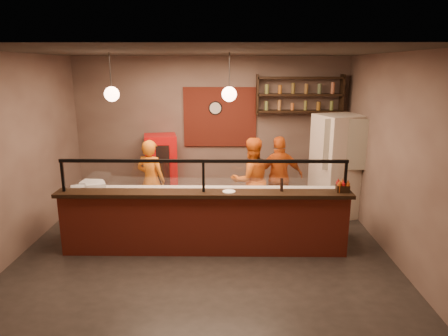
{
  "coord_description": "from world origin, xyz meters",
  "views": [
    {
      "loc": [
        0.4,
        -6.32,
        2.99
      ],
      "look_at": [
        0.32,
        0.3,
        1.3
      ],
      "focal_mm": 32.0,
      "sensor_mm": 36.0,
      "label": 1
    }
  ],
  "objects_px": {
    "cook_right": "(279,177)",
    "condiment_caddy": "(343,188)",
    "pizza_dough": "(192,193)",
    "wall_clock": "(215,108)",
    "red_cooler": "(161,170)",
    "cook_mid": "(251,180)",
    "fridge": "(338,166)",
    "pepper_mill": "(282,185)",
    "cook_left": "(151,181)"
  },
  "relations": [
    {
      "from": "cook_right",
      "to": "pepper_mill",
      "type": "height_order",
      "value": "cook_right"
    },
    {
      "from": "wall_clock",
      "to": "fridge",
      "type": "height_order",
      "value": "wall_clock"
    },
    {
      "from": "cook_mid",
      "to": "condiment_caddy",
      "type": "distance_m",
      "value": 1.98
    },
    {
      "from": "wall_clock",
      "to": "condiment_caddy",
      "type": "distance_m",
      "value": 3.58
    },
    {
      "from": "cook_mid",
      "to": "fridge",
      "type": "xyz_separation_m",
      "value": [
        1.77,
        0.36,
        0.2
      ]
    },
    {
      "from": "cook_right",
      "to": "condiment_caddy",
      "type": "relative_size",
      "value": 8.4
    },
    {
      "from": "cook_right",
      "to": "fridge",
      "type": "xyz_separation_m",
      "value": [
        1.19,
        0.12,
        0.2
      ]
    },
    {
      "from": "cook_right",
      "to": "pepper_mill",
      "type": "bearing_deg",
      "value": 73.72
    },
    {
      "from": "wall_clock",
      "to": "pizza_dough",
      "type": "bearing_deg",
      "value": -97.83
    },
    {
      "from": "wall_clock",
      "to": "pepper_mill",
      "type": "relative_size",
      "value": 1.4
    },
    {
      "from": "wall_clock",
      "to": "red_cooler",
      "type": "bearing_deg",
      "value": -165.36
    },
    {
      "from": "cook_right",
      "to": "condiment_caddy",
      "type": "height_order",
      "value": "cook_right"
    },
    {
      "from": "wall_clock",
      "to": "cook_left",
      "type": "bearing_deg",
      "value": -133.9
    },
    {
      "from": "cook_left",
      "to": "pepper_mill",
      "type": "distance_m",
      "value": 2.79
    },
    {
      "from": "red_cooler",
      "to": "wall_clock",
      "type": "bearing_deg",
      "value": 3.03
    },
    {
      "from": "cook_right",
      "to": "condiment_caddy",
      "type": "bearing_deg",
      "value": 105.39
    },
    {
      "from": "pepper_mill",
      "to": "cook_left",
      "type": "bearing_deg",
      "value": 148.78
    },
    {
      "from": "wall_clock",
      "to": "fridge",
      "type": "relative_size",
      "value": 0.15
    },
    {
      "from": "wall_clock",
      "to": "condiment_caddy",
      "type": "xyz_separation_m",
      "value": [
        2.1,
        -2.72,
        -0.99
      ]
    },
    {
      "from": "cook_right",
      "to": "condiment_caddy",
      "type": "distance_m",
      "value": 1.85
    },
    {
      "from": "pizza_dough",
      "to": "condiment_caddy",
      "type": "xyz_separation_m",
      "value": [
        2.42,
        -0.37,
        0.21
      ]
    },
    {
      "from": "pepper_mill",
      "to": "cook_mid",
      "type": "bearing_deg",
      "value": 106.02
    },
    {
      "from": "cook_right",
      "to": "fridge",
      "type": "bearing_deg",
      "value": 175.78
    },
    {
      "from": "cook_left",
      "to": "pepper_mill",
      "type": "relative_size",
      "value": 7.6
    },
    {
      "from": "cook_left",
      "to": "red_cooler",
      "type": "height_order",
      "value": "cook_left"
    },
    {
      "from": "pizza_dough",
      "to": "red_cooler",
      "type": "bearing_deg",
      "value": 112.86
    },
    {
      "from": "condiment_caddy",
      "to": "red_cooler",
      "type": "bearing_deg",
      "value": 143.74
    },
    {
      "from": "cook_mid",
      "to": "red_cooler",
      "type": "height_order",
      "value": "cook_mid"
    },
    {
      "from": "cook_right",
      "to": "cook_left",
      "type": "bearing_deg",
      "value": -5.61
    },
    {
      "from": "condiment_caddy",
      "to": "cook_right",
      "type": "bearing_deg",
      "value": 115.6
    },
    {
      "from": "cook_mid",
      "to": "cook_left",
      "type": "bearing_deg",
      "value": -18.57
    },
    {
      "from": "fridge",
      "to": "pizza_dough",
      "type": "distance_m",
      "value": 3.16
    },
    {
      "from": "red_cooler",
      "to": "condiment_caddy",
      "type": "bearing_deg",
      "value": -47.87
    },
    {
      "from": "cook_mid",
      "to": "red_cooler",
      "type": "bearing_deg",
      "value": -45.13
    },
    {
      "from": "pepper_mill",
      "to": "red_cooler",
      "type": "bearing_deg",
      "value": 134.05
    },
    {
      "from": "red_cooler",
      "to": "pizza_dough",
      "type": "distance_m",
      "value": 2.22
    },
    {
      "from": "fridge",
      "to": "condiment_caddy",
      "type": "bearing_deg",
      "value": -122.8
    },
    {
      "from": "cook_mid",
      "to": "pizza_dough",
      "type": "relative_size",
      "value": 3.71
    },
    {
      "from": "fridge",
      "to": "red_cooler",
      "type": "xyz_separation_m",
      "value": [
        -3.69,
        0.64,
        -0.26
      ]
    },
    {
      "from": "cook_left",
      "to": "fridge",
      "type": "distance_m",
      "value": 3.75
    },
    {
      "from": "cook_mid",
      "to": "red_cooler",
      "type": "distance_m",
      "value": 2.17
    },
    {
      "from": "cook_left",
      "to": "cook_right",
      "type": "bearing_deg",
      "value": -155.0
    },
    {
      "from": "cook_mid",
      "to": "red_cooler",
      "type": "relative_size",
      "value": 1.08
    },
    {
      "from": "pizza_dough",
      "to": "condiment_caddy",
      "type": "relative_size",
      "value": 2.29
    },
    {
      "from": "fridge",
      "to": "pizza_dough",
      "type": "height_order",
      "value": "fridge"
    },
    {
      "from": "pizza_dough",
      "to": "condiment_caddy",
      "type": "height_order",
      "value": "condiment_caddy"
    },
    {
      "from": "red_cooler",
      "to": "pizza_dough",
      "type": "relative_size",
      "value": 3.44
    },
    {
      "from": "cook_mid",
      "to": "pepper_mill",
      "type": "relative_size",
      "value": 7.83
    },
    {
      "from": "cook_left",
      "to": "cook_right",
      "type": "relative_size",
      "value": 0.98
    },
    {
      "from": "pepper_mill",
      "to": "wall_clock",
      "type": "bearing_deg",
      "value": 112.74
    }
  ]
}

